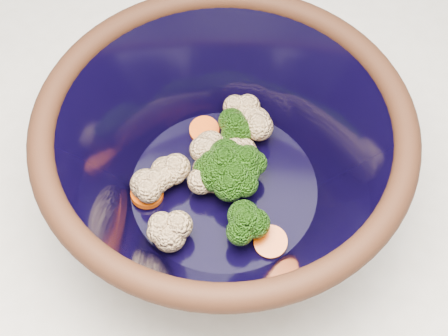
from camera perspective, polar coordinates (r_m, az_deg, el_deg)
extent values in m
cylinder|color=black|center=(0.66, 0.00, -2.96)|extent=(0.20, 0.20, 0.01)
torus|color=black|center=(0.55, 0.00, 3.95)|extent=(0.34, 0.34, 0.02)
cylinder|color=black|center=(0.63, 0.00, -1.82)|extent=(0.19, 0.19, 0.00)
cylinder|color=#608442|center=(0.63, 0.91, -1.15)|extent=(0.01, 0.01, 0.02)
ellipsoid|color=#296112|center=(0.61, 0.94, -0.04)|extent=(0.04, 0.04, 0.03)
cylinder|color=#608442|center=(0.62, 1.05, -1.98)|extent=(0.01, 0.01, 0.02)
ellipsoid|color=#296112|center=(0.60, 1.08, -0.82)|extent=(0.04, 0.04, 0.04)
cylinder|color=#608442|center=(0.63, -0.02, -0.67)|extent=(0.01, 0.01, 0.02)
ellipsoid|color=#296112|center=(0.61, -0.02, 0.64)|extent=(0.05, 0.05, 0.04)
cylinder|color=#608442|center=(0.63, 1.94, -0.46)|extent=(0.01, 0.01, 0.02)
ellipsoid|color=#296112|center=(0.61, 2.01, 0.73)|extent=(0.04, 0.04, 0.04)
cylinder|color=#608442|center=(0.63, -0.76, -1.01)|extent=(0.01, 0.01, 0.02)
ellipsoid|color=#296112|center=(0.61, -0.79, 0.12)|extent=(0.04, 0.04, 0.03)
cylinder|color=#608442|center=(0.60, 1.96, -5.95)|extent=(0.01, 0.01, 0.02)
ellipsoid|color=#296112|center=(0.58, 2.02, -4.94)|extent=(0.04, 0.04, 0.03)
cylinder|color=#608442|center=(0.66, 0.99, 2.89)|extent=(0.01, 0.01, 0.02)
ellipsoid|color=#296112|center=(0.64, 1.02, 4.00)|extent=(0.04, 0.04, 0.03)
sphere|color=beige|center=(0.63, 0.74, 0.29)|extent=(0.03, 0.03, 0.03)
sphere|color=beige|center=(0.66, 2.82, 4.19)|extent=(0.03, 0.03, 0.03)
sphere|color=beige|center=(0.64, -1.26, 2.00)|extent=(0.03, 0.03, 0.03)
sphere|color=beige|center=(0.63, -5.34, -0.32)|extent=(0.03, 0.03, 0.03)
sphere|color=beige|center=(0.62, -7.14, -1.52)|extent=(0.03, 0.03, 0.03)
sphere|color=beige|center=(0.59, -5.00, -6.21)|extent=(0.03, 0.03, 0.03)
sphere|color=beige|center=(0.66, 1.61, 4.71)|extent=(0.03, 0.03, 0.03)
sphere|color=beige|center=(0.62, -1.45, -0.95)|extent=(0.03, 0.03, 0.03)
sphere|color=beige|center=(0.64, 1.79, 1.60)|extent=(0.03, 0.03, 0.03)
cylinder|color=#F1550A|center=(0.64, 2.29, 0.43)|extent=(0.03, 0.03, 0.01)
cylinder|color=#F1550A|center=(0.60, 4.27, -6.75)|extent=(0.03, 0.03, 0.01)
cylinder|color=#F1550A|center=(0.65, 1.30, 1.36)|extent=(0.03, 0.03, 0.01)
cylinder|color=#F1550A|center=(0.67, -1.81, 3.46)|extent=(0.03, 0.03, 0.01)
cylinder|color=#F1550A|center=(0.63, -7.05, -2.38)|extent=(0.03, 0.03, 0.01)
cylinder|color=#F1550A|center=(0.63, 0.90, -1.11)|extent=(0.03, 0.03, 0.01)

